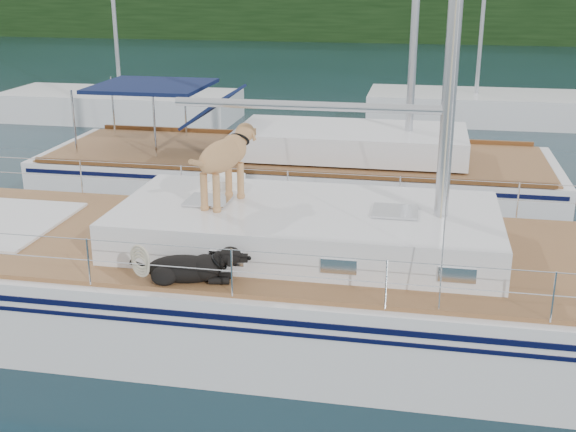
# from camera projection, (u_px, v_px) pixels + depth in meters

# --- Properties ---
(ground) EXTENTS (120.00, 120.00, 0.00)m
(ground) POSITION_uv_depth(u_px,v_px,m) (252.00, 321.00, 10.60)
(ground) COLOR black
(ground) RESTS_ON ground
(shore_bank) EXTENTS (92.00, 1.00, 1.20)m
(shore_bank) POSITION_uv_depth(u_px,v_px,m) (397.00, 32.00, 53.37)
(shore_bank) COLOR #595147
(shore_bank) RESTS_ON ground
(main_sailboat) EXTENTS (12.00, 3.80, 14.01)m
(main_sailboat) POSITION_uv_depth(u_px,v_px,m) (257.00, 279.00, 10.36)
(main_sailboat) COLOR white
(main_sailboat) RESTS_ON ground
(neighbor_sailboat) EXTENTS (11.00, 3.50, 13.30)m
(neighbor_sailboat) POSITION_uv_depth(u_px,v_px,m) (300.00, 176.00, 15.78)
(neighbor_sailboat) COLOR white
(neighbor_sailboat) RESTS_ON ground
(bg_boat_west) EXTENTS (8.00, 3.00, 11.65)m
(bg_boat_west) POSITION_uv_depth(u_px,v_px,m) (121.00, 106.00, 24.89)
(bg_boat_west) COLOR white
(bg_boat_west) RESTS_ON ground
(bg_boat_center) EXTENTS (7.20, 3.00, 11.65)m
(bg_boat_center) POSITION_uv_depth(u_px,v_px,m) (475.00, 108.00, 24.63)
(bg_boat_center) COLOR white
(bg_boat_center) RESTS_ON ground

